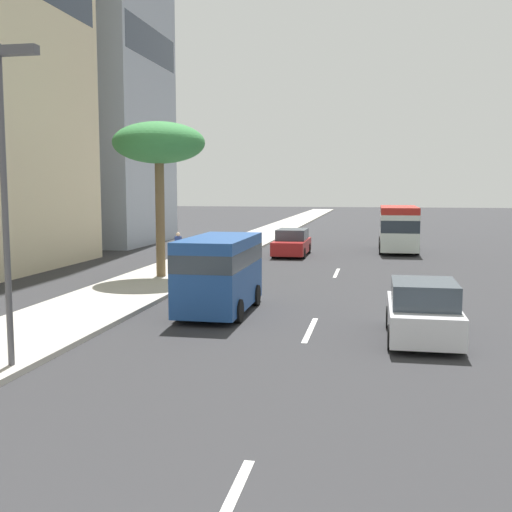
{
  "coord_description": "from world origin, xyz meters",
  "views": [
    {
      "loc": [
        -2.97,
        -1.78,
        4.09
      ],
      "look_at": [
        18.64,
        2.34,
        1.68
      ],
      "focal_mm": 43.98,
      "sensor_mm": 36.0,
      "label": 1
    }
  ],
  "objects_px": {
    "van_third": "(220,270)",
    "street_lamp": "(8,172)",
    "minibus_lead": "(398,227)",
    "pedestrian_mid_block": "(178,246)",
    "car_second": "(292,243)",
    "palm_tree": "(159,145)",
    "car_fourth": "(423,312)"
  },
  "relations": [
    {
      "from": "van_third",
      "to": "street_lamp",
      "type": "relative_size",
      "value": 0.69
    },
    {
      "from": "minibus_lead",
      "to": "van_third",
      "type": "relative_size",
      "value": 1.36
    },
    {
      "from": "van_third",
      "to": "pedestrian_mid_block",
      "type": "relative_size",
      "value": 2.96
    },
    {
      "from": "minibus_lead",
      "to": "car_second",
      "type": "bearing_deg",
      "value": 118.94
    },
    {
      "from": "palm_tree",
      "to": "street_lamp",
      "type": "distance_m",
      "value": 14.22
    },
    {
      "from": "palm_tree",
      "to": "car_fourth",
      "type": "bearing_deg",
      "value": -131.11
    },
    {
      "from": "palm_tree",
      "to": "street_lamp",
      "type": "xyz_separation_m",
      "value": [
        -14.05,
        -1.55,
        -1.52
      ]
    },
    {
      "from": "minibus_lead",
      "to": "street_lamp",
      "type": "relative_size",
      "value": 0.93
    },
    {
      "from": "palm_tree",
      "to": "car_second",
      "type": "bearing_deg",
      "value": -22.01
    },
    {
      "from": "car_second",
      "to": "palm_tree",
      "type": "bearing_deg",
      "value": -22.01
    },
    {
      "from": "car_second",
      "to": "van_third",
      "type": "bearing_deg",
      "value": -0.13
    },
    {
      "from": "pedestrian_mid_block",
      "to": "palm_tree",
      "type": "distance_m",
      "value": 6.92
    },
    {
      "from": "car_fourth",
      "to": "palm_tree",
      "type": "relative_size",
      "value": 0.59
    },
    {
      "from": "palm_tree",
      "to": "street_lamp",
      "type": "height_order",
      "value": "street_lamp"
    },
    {
      "from": "car_second",
      "to": "car_fourth",
      "type": "xyz_separation_m",
      "value": [
        -20.29,
        -6.24,
        0.01
      ]
    },
    {
      "from": "van_third",
      "to": "street_lamp",
      "type": "distance_m",
      "value": 8.43
    },
    {
      "from": "minibus_lead",
      "to": "palm_tree",
      "type": "relative_size",
      "value": 0.96
    },
    {
      "from": "minibus_lead",
      "to": "car_second",
      "type": "relative_size",
      "value": 1.39
    },
    {
      "from": "minibus_lead",
      "to": "car_fourth",
      "type": "xyz_separation_m",
      "value": [
        -23.82,
        0.14,
        -0.82
      ]
    },
    {
      "from": "pedestrian_mid_block",
      "to": "car_fourth",
      "type": "bearing_deg",
      "value": -51.94
    },
    {
      "from": "van_third",
      "to": "palm_tree",
      "type": "distance_m",
      "value": 9.21
    },
    {
      "from": "car_fourth",
      "to": "car_second",
      "type": "bearing_deg",
      "value": 17.09
    },
    {
      "from": "car_fourth",
      "to": "pedestrian_mid_block",
      "type": "xyz_separation_m",
      "value": [
        14.13,
        11.42,
        0.27
      ]
    },
    {
      "from": "pedestrian_mid_block",
      "to": "palm_tree",
      "type": "bearing_deg",
      "value": -82.15
    },
    {
      "from": "van_third",
      "to": "car_fourth",
      "type": "height_order",
      "value": "van_third"
    },
    {
      "from": "van_third",
      "to": "palm_tree",
      "type": "bearing_deg",
      "value": -146.77
    },
    {
      "from": "car_second",
      "to": "pedestrian_mid_block",
      "type": "distance_m",
      "value": 8.06
    },
    {
      "from": "car_fourth",
      "to": "street_lamp",
      "type": "xyz_separation_m",
      "value": [
        -4.74,
        9.13,
        3.67
      ]
    },
    {
      "from": "palm_tree",
      "to": "street_lamp",
      "type": "relative_size",
      "value": 0.98
    },
    {
      "from": "pedestrian_mid_block",
      "to": "street_lamp",
      "type": "relative_size",
      "value": 0.23
    },
    {
      "from": "pedestrian_mid_block",
      "to": "palm_tree",
      "type": "relative_size",
      "value": 0.24
    },
    {
      "from": "pedestrian_mid_block",
      "to": "street_lamp",
      "type": "height_order",
      "value": "street_lamp"
    }
  ]
}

